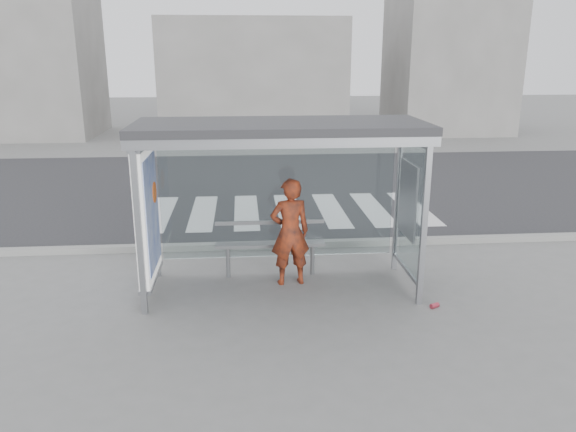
% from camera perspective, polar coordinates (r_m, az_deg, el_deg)
% --- Properties ---
extents(ground, '(80.00, 80.00, 0.00)m').
position_cam_1_polar(ground, '(8.92, -0.70, -7.42)').
color(ground, slate).
rests_on(ground, ground).
extents(road, '(30.00, 10.00, 0.01)m').
position_cam_1_polar(road, '(15.58, -2.51, 2.99)').
color(road, '#29292B').
rests_on(road, ground).
extents(curb, '(30.00, 0.18, 0.12)m').
position_cam_1_polar(curb, '(10.71, -1.44, -2.93)').
color(curb, gray).
rests_on(curb, ground).
extents(crosswalk, '(6.55, 3.00, 0.00)m').
position_cam_1_polar(crosswalk, '(13.19, 0.09, 0.53)').
color(crosswalk, silver).
rests_on(crosswalk, ground).
extents(bus_shelter, '(4.25, 1.65, 2.62)m').
position_cam_1_polar(bus_shelter, '(8.37, -3.33, 5.21)').
color(bus_shelter, gray).
rests_on(bus_shelter, ground).
extents(building_left, '(6.00, 5.00, 6.00)m').
position_cam_1_polar(building_left, '(27.81, -25.30, 13.60)').
color(building_left, slate).
rests_on(building_left, ground).
extents(building_center, '(8.00, 5.00, 5.00)m').
position_cam_1_polar(building_center, '(26.18, -3.58, 13.90)').
color(building_center, slate).
rests_on(building_center, ground).
extents(building_right, '(5.00, 5.00, 7.00)m').
position_cam_1_polar(building_right, '(27.84, 15.98, 15.53)').
color(building_right, slate).
rests_on(building_right, ground).
extents(person, '(0.68, 0.50, 1.73)m').
position_cam_1_polar(person, '(8.84, 0.20, -1.64)').
color(person, '#D24F13').
rests_on(person, ground).
extents(bench, '(1.80, 0.22, 0.93)m').
position_cam_1_polar(bench, '(9.26, -1.81, -2.87)').
color(bench, slate).
rests_on(bench, ground).
extents(soda_can, '(0.15, 0.12, 0.07)m').
position_cam_1_polar(soda_can, '(8.56, 14.67, -8.79)').
color(soda_can, '#C2394B').
rests_on(soda_can, ground).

